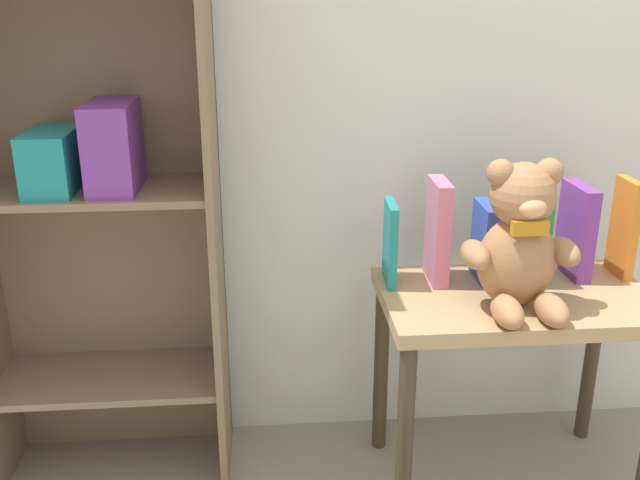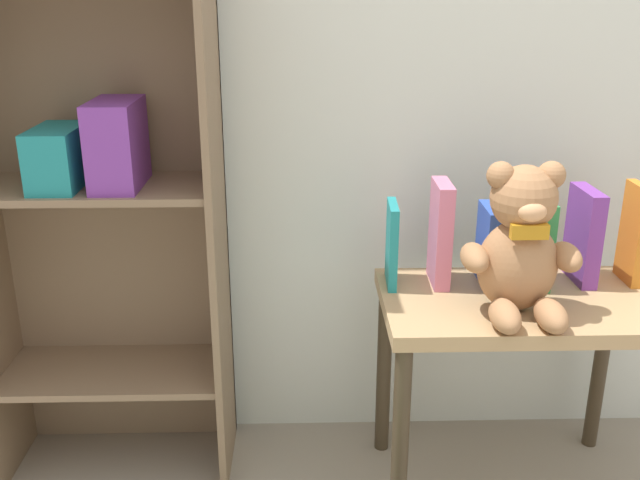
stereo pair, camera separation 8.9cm
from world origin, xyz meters
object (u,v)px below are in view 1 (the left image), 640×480
Objects in this scene: bookshelf_side at (90,156)px; display_table at (514,325)px; book_standing_blue at (484,242)px; book_standing_pink at (438,231)px; book_standing_teal at (390,243)px; book_standing_green at (533,238)px; book_standing_orange at (624,228)px; book_standing_purple at (576,231)px; teddy_bear at (520,242)px.

display_table is (1.03, -0.16, -0.41)m from bookshelf_side.
bookshelf_side is 1.12m from display_table.
book_standing_pink is at bearing 179.92° from book_standing_blue.
display_table is at bearing -15.50° from book_standing_teal.
book_standing_teal is 1.05× the size of book_standing_blue.
book_standing_green is 0.24m from book_standing_orange.
display_table is at bearing -57.81° from book_standing_blue.
bookshelf_side reaches higher than book_standing_pink.
book_standing_pink is 1.18× the size of book_standing_green.
book_standing_purple is at bearing 3.66° from book_standing_blue.
book_standing_pink is at bearing 179.91° from book_standing_purple.
book_standing_teal is at bearing 161.88° from display_table.
teddy_bear is 1.39× the size of book_standing_orange.
bookshelf_side is 1.03m from teddy_bear.
book_standing_purple reaches higher than book_standing_blue.
teddy_bear is 1.35× the size of book_standing_pink.
book_standing_teal is 0.80× the size of book_standing_pink.
display_table is 0.37m from book_standing_teal.
book_standing_green is (0.36, -0.01, 0.01)m from book_standing_teal.
book_standing_purple reaches higher than book_standing_teal.
book_standing_orange is at bearing -0.42° from book_standing_green.
book_standing_purple is 0.94× the size of book_standing_orange.
book_standing_orange is at bearing -2.76° from bookshelf_side.
teddy_bear is (0.99, -0.24, -0.17)m from bookshelf_side.
display_table is 1.89× the size of teddy_bear.
bookshelf_side is 6.61× the size of book_standing_purple.
book_standing_purple is (0.24, 0.01, 0.02)m from book_standing_blue.
teddy_bear is (-0.03, -0.07, 0.25)m from display_table.
book_standing_blue is at bearing 98.50° from teddy_bear.
book_standing_green is (0.06, 0.09, 0.20)m from display_table.
display_table is 0.26m from teddy_bear.
book_standing_purple is 0.12m from book_standing_orange.
book_standing_teal is at bearing -176.96° from book_standing_pink.
teddy_bear is 1.47× the size of book_standing_purple.
book_standing_pink is 0.48m from book_standing_orange.
book_standing_blue is (0.12, -0.00, -0.03)m from book_standing_pink.
display_table is at bearing -126.13° from book_standing_green.
book_standing_green reaches higher than book_standing_blue.
book_standing_purple is at bearing 4.06° from book_standing_teal.
book_standing_teal is at bearing -5.19° from bookshelf_side.
bookshelf_side reaches higher than teddy_bear.
bookshelf_side is at bearing 177.44° from book_standing_teal.
bookshelf_side is 1.35m from book_standing_orange.
book_standing_green is at bearing 56.49° from display_table.
display_table is 3.00× the size of book_standing_green.
book_standing_purple is (0.48, 0.01, 0.01)m from book_standing_teal.
book_standing_purple is (0.22, 0.18, -0.04)m from teddy_bear.
book_standing_pink is 1.09× the size of book_standing_purple.
book_standing_blue is 0.78× the size of book_standing_orange.
book_standing_purple is at bearing 40.15° from teddy_bear.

